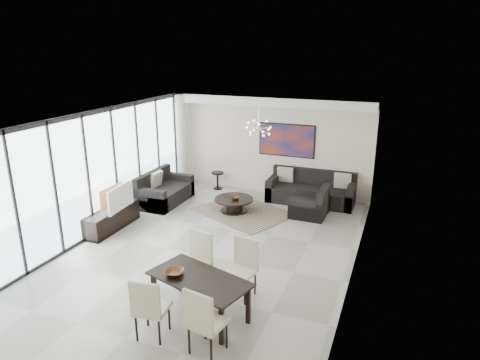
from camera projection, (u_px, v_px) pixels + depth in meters
The scene contains 20 objects.
room_shell at pixel (225, 195), 8.56m from camera, with size 6.00×9.00×2.90m.
window_wall at pixel (91, 176), 9.70m from camera, with size 0.37×8.95×2.90m.
soffit at pixel (269, 102), 12.14m from camera, with size 5.98×0.40×0.26m, color white.
painting at pixel (287, 140), 12.46m from camera, with size 1.68×0.04×0.98m, color #A32F16.
chandelier at pixel (259, 128), 10.56m from camera, with size 0.66×0.66×0.71m.
rug at pixel (243, 212), 11.52m from camera, with size 2.38×1.83×0.01m, color black.
coffee_table at pixel (234, 204), 11.54m from camera, with size 1.05×1.05×0.37m.
bowl_coffee at pixel (235, 198), 11.42m from camera, with size 0.23×0.23×0.07m, color brown.
sofa_main at pixel (311, 192), 12.22m from camera, with size 2.43×1.00×0.89m.
loveseat at pixel (163, 192), 12.19m from camera, with size 0.99×1.76×0.88m.
armchair at pixel (311, 206), 11.24m from camera, with size 0.92×0.97×0.80m.
side_table at pixel (218, 178), 13.28m from camera, with size 0.39×0.39×0.54m.
tv_console at pixel (112, 219), 10.43m from camera, with size 0.47×1.67×0.52m, color black.
television at pixel (117, 197), 10.26m from camera, with size 1.03×0.13×0.59m, color gray.
dining_table at pixel (200, 283), 6.98m from camera, with size 1.87×1.30×0.71m.
dining_chair_sw at pixel (149, 305), 6.40m from camera, with size 0.54×0.54×1.04m.
dining_chair_se at pixel (203, 318), 6.05m from camera, with size 0.58×0.58×1.09m.
dining_chair_nw at pixel (197, 256), 7.81m from camera, with size 0.61×0.61×1.09m.
dining_chair_ne at pixel (243, 263), 7.60m from camera, with size 0.56×0.56×1.06m.
bowl_dining at pixel (174, 272), 7.04m from camera, with size 0.32×0.32×0.08m, color brown.
Camera 1 is at (3.66, -7.41, 4.34)m, focal length 32.00 mm.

